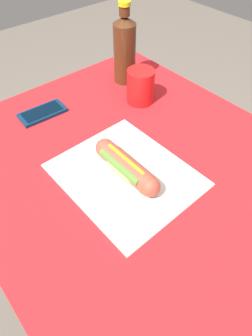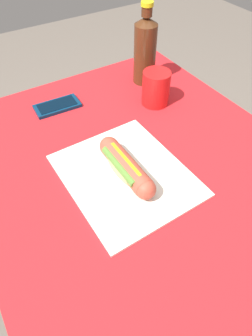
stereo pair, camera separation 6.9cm
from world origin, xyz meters
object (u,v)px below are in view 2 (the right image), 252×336
(soda_bottle, at_px, (145,50))
(drinking_cup, at_px, (156,88))
(hot_dog, at_px, (126,167))
(cell_phone, at_px, (57,106))

(soda_bottle, relative_size, drinking_cup, 2.41)
(soda_bottle, bearing_deg, drinking_cup, 161.17)
(hot_dog, relative_size, drinking_cup, 2.02)
(hot_dog, bearing_deg, cell_phone, 4.93)
(hot_dog, bearing_deg, soda_bottle, -39.82)
(hot_dog, distance_m, drinking_cup, 0.32)
(hot_dog, xyz_separation_m, cell_phone, (0.35, 0.03, -0.03))
(hot_dog, height_order, cell_phone, hot_dog)
(drinking_cup, bearing_deg, hot_dog, 131.69)
(cell_phone, relative_size, drinking_cup, 1.35)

